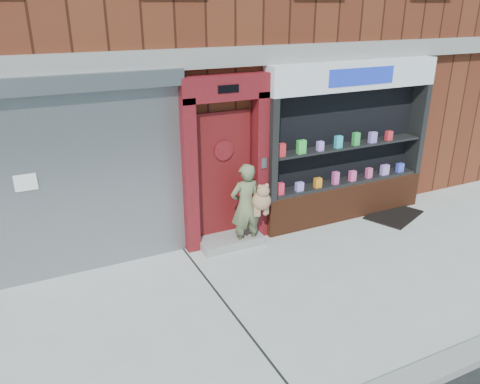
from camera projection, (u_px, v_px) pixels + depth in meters
ground at (322, 282)px, 7.09m from camera, size 80.00×80.00×0.00m
curb at (434, 371)px, 5.27m from camera, size 60.00×0.30×0.12m
building at (179, 0)px, 10.60m from camera, size 12.00×8.16×8.00m
shutter_bay at (83, 165)px, 6.84m from camera, size 3.10×0.30×3.04m
red_door_bay at (225, 163)px, 7.79m from camera, size 1.52×0.58×2.90m
pharmacy_bay at (347, 150)px, 8.80m from camera, size 3.50×0.41×3.00m
woman at (248, 205)px, 7.88m from camera, size 0.69×0.44×1.50m
doormat at (394, 215)px, 9.32m from camera, size 1.33×1.15×0.03m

